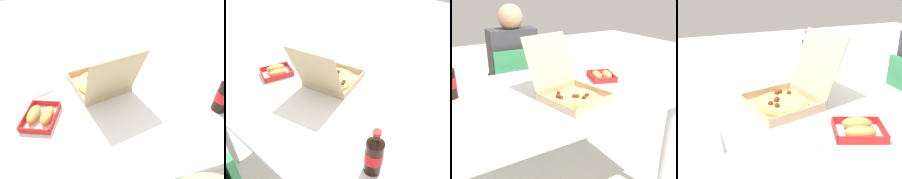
{
  "view_description": "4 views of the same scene",
  "coord_description": "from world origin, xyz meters",
  "views": [
    {
      "loc": [
        0.31,
        0.76,
        1.45
      ],
      "look_at": [
        0.06,
        -0.1,
        0.72
      ],
      "focal_mm": 32.37,
      "sensor_mm": 36.0,
      "label": 1
    },
    {
      "loc": [
        -0.71,
        0.72,
        1.54
      ],
      "look_at": [
        0.01,
        -0.09,
        0.74
      ],
      "focal_mm": 37.32,
      "sensor_mm": 36.0,
      "label": 2
    },
    {
      "loc": [
        -0.59,
        -1.23,
        1.27
      ],
      "look_at": [
        0.08,
        -0.12,
        0.76
      ],
      "focal_mm": 42.09,
      "sensor_mm": 36.0,
      "label": 3
    },
    {
      "loc": [
        1.2,
        -0.55,
        1.28
      ],
      "look_at": [
        0.02,
        -0.1,
        0.74
      ],
      "focal_mm": 44.11,
      "sensor_mm": 36.0,
      "label": 4
    }
  ],
  "objects": [
    {
      "name": "ground_plane",
      "position": [
        0.0,
        0.0,
        0.0
      ],
      "size": [
        10.0,
        10.0,
        0.0
      ],
      "primitive_type": "plane",
      "color": "beige"
    },
    {
      "name": "dining_table",
      "position": [
        0.0,
        0.0,
        0.64
      ],
      "size": [
        1.42,
        0.93,
        0.71
      ],
      "color": "white",
      "rests_on": "ground_plane"
    },
    {
      "name": "pizza_box_open",
      "position": [
        0.11,
        -0.14,
        0.75
      ],
      "size": [
        0.37,
        0.46,
        0.32
      ],
      "color": "tan",
      "rests_on": "dining_table"
    },
    {
      "name": "bread_side_box",
      "position": [
        0.45,
        0.02,
        0.73
      ],
      "size": [
        0.21,
        0.23,
        0.06
      ],
      "color": "white",
      "rests_on": "dining_table"
    },
    {
      "name": "cola_bottle",
      "position": [
        -0.43,
        0.2,
        0.8
      ],
      "size": [
        0.07,
        0.07,
        0.22
      ],
      "color": "black",
      "rests_on": "dining_table"
    },
    {
      "name": "paper_menu",
      "position": [
        -0.23,
        0.26,
        0.71
      ],
      "size": [
        0.25,
        0.21,
        0.0
      ],
      "primitive_type": "cube",
      "rotation": [
        0.0,
        0.0,
        -0.33
      ],
      "color": "white",
      "rests_on": "dining_table"
    },
    {
      "name": "napkin_pile",
      "position": [
        0.45,
        -0.22,
        0.72
      ],
      "size": [
        0.14,
        0.14,
        0.02
      ],
      "primitive_type": "cube",
      "rotation": [
        0.0,
        0.0,
        0.31
      ],
      "color": "white",
      "rests_on": "dining_table"
    }
  ]
}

